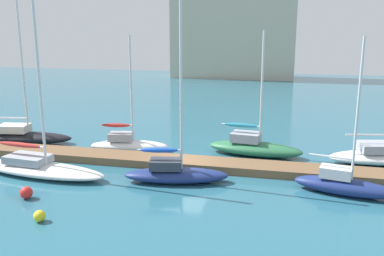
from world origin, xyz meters
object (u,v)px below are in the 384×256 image
sailboat_4 (254,146)px  harbor_building_distant (234,20)px  sailboat_1 (39,166)px  sailboat_2 (128,144)px  mooring_buoy_red (26,193)px  sailboat_0 (23,135)px  sailboat_3 (175,172)px  sailboat_5 (344,184)px  mooring_buoy_yellow (39,216)px

sailboat_4 → harbor_building_distant: harbor_building_distant is taller
sailboat_1 → sailboat_2: bearing=65.7°
sailboat_1 → mooring_buoy_red: (1.43, -3.29, -0.23)m
sailboat_1 → sailboat_4: sailboat_1 is taller
sailboat_0 → harbor_building_distant: (8.98, 48.92, 9.36)m
sailboat_3 → sailboat_0: bearing=146.1°
sailboat_1 → sailboat_5: 17.01m
sailboat_0 → mooring_buoy_yellow: size_ratio=21.38×
sailboat_1 → mooring_buoy_red: sailboat_1 is taller
sailboat_3 → sailboat_4: sailboat_3 is taller
mooring_buoy_yellow → mooring_buoy_red: mooring_buoy_red is taller
sailboat_4 → sailboat_5: bearing=-42.2°
sailboat_0 → sailboat_1: (5.20, -5.98, -0.06)m
sailboat_3 → harbor_building_distant: size_ratio=0.46×
sailboat_2 → sailboat_4: size_ratio=0.96×
sailboat_5 → harbor_building_distant: size_ratio=0.37×
sailboat_4 → mooring_buoy_yellow: size_ratio=15.60×
sailboat_3 → mooring_buoy_yellow: bearing=-138.2°
sailboat_0 → mooring_buoy_yellow: (8.77, -11.43, -0.34)m
sailboat_4 → mooring_buoy_red: size_ratio=13.15×
sailboat_2 → harbor_building_distant: (0.51, 49.22, 9.38)m
mooring_buoy_red → harbor_building_distant: bearing=87.7°
sailboat_0 → sailboat_3: 14.26m
mooring_buoy_red → sailboat_3: bearing=31.0°
mooring_buoy_red → sailboat_4: bearing=44.4°
mooring_buoy_red → sailboat_1: bearing=113.4°
sailboat_4 → sailboat_5: sailboat_4 is taller
sailboat_2 → mooring_buoy_yellow: 11.13m
sailboat_5 → mooring_buoy_yellow: sailboat_5 is taller
sailboat_5 → sailboat_1: bearing=-164.6°
sailboat_3 → sailboat_4: bearing=46.6°
sailboat_2 → harbor_building_distant: harbor_building_distant is taller
sailboat_3 → sailboat_5: 8.95m
sailboat_3 → harbor_building_distant: (-4.26, 54.22, 9.37)m
sailboat_3 → sailboat_5: size_ratio=1.23×
sailboat_2 → sailboat_5: size_ratio=0.99×
sailboat_4 → mooring_buoy_yellow: bearing=-116.9°
sailboat_2 → sailboat_3: (4.77, -5.00, 0.01)m
sailboat_1 → sailboat_3: size_ratio=1.25×
sailboat_0 → mooring_buoy_red: size_ratio=18.01×
mooring_buoy_yellow → harbor_building_distant: 61.12m
mooring_buoy_yellow → mooring_buoy_red: size_ratio=0.84×
sailboat_2 → harbor_building_distant: size_ratio=0.37×
sailboat_2 → sailboat_3: 6.90m
sailboat_2 → harbor_building_distant: bearing=79.6°
sailboat_0 → mooring_buoy_red: (6.63, -9.27, -0.29)m
sailboat_3 → sailboat_2: bearing=121.6°
harbor_building_distant → sailboat_1: bearing=-93.9°
sailboat_1 → sailboat_5: bearing=8.9°
sailboat_4 → sailboat_3: bearing=-114.5°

